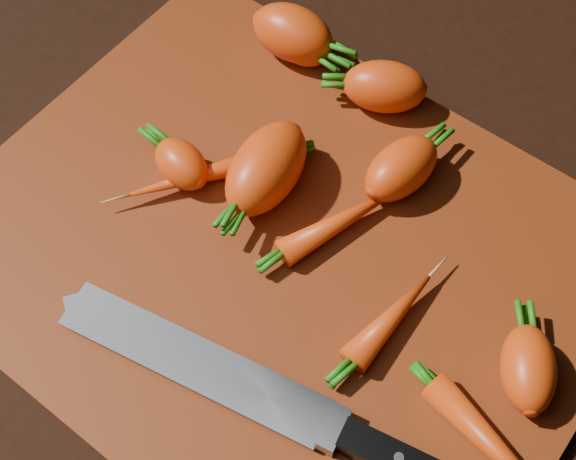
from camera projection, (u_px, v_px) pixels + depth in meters
The scene contains 14 objects.
ground at pixel (280, 261), 0.64m from camera, with size 2.00×2.00×0.01m, color black.
cutting_board at pixel (280, 254), 0.63m from camera, with size 0.50×0.40×0.01m, color maroon.
carrot_0 at pixel (293, 33), 0.71m from camera, with size 0.08×0.05×0.05m, color #ED450E.
carrot_1 at pixel (181, 164), 0.65m from camera, with size 0.05×0.04×0.04m, color #ED450E.
carrot_2 at pixel (266, 168), 0.63m from camera, with size 0.09×0.05×0.05m, color #ED450E.
carrot_3 at pixel (401, 168), 0.64m from camera, with size 0.07×0.04×0.04m, color #ED450E.
carrot_4 at pixel (384, 87), 0.68m from camera, with size 0.07×0.04×0.04m, color #ED450E.
carrot_5 at pixel (300, 42), 0.71m from camera, with size 0.06×0.04×0.04m, color #ED450E.
carrot_6 at pixel (528, 369), 0.56m from camera, with size 0.07×0.04×0.04m, color #ED450E.
carrot_7 at pixel (341, 221), 0.63m from camera, with size 0.11×0.02×0.02m, color #ED450E.
carrot_8 at pixel (505, 459), 0.53m from camera, with size 0.14×0.02×0.02m, color #ED450E.
carrot_9 at pixel (391, 318), 0.58m from camera, with size 0.09×0.02×0.02m, color #ED450E.
carrot_10 at pixel (213, 172), 0.65m from camera, with size 0.14×0.02×0.02m, color #ED450E.
knife at pixel (219, 374), 0.57m from camera, with size 0.34×0.09×0.02m.
Camera 1 is at (0.19, -0.24, 0.56)m, focal length 50.00 mm.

